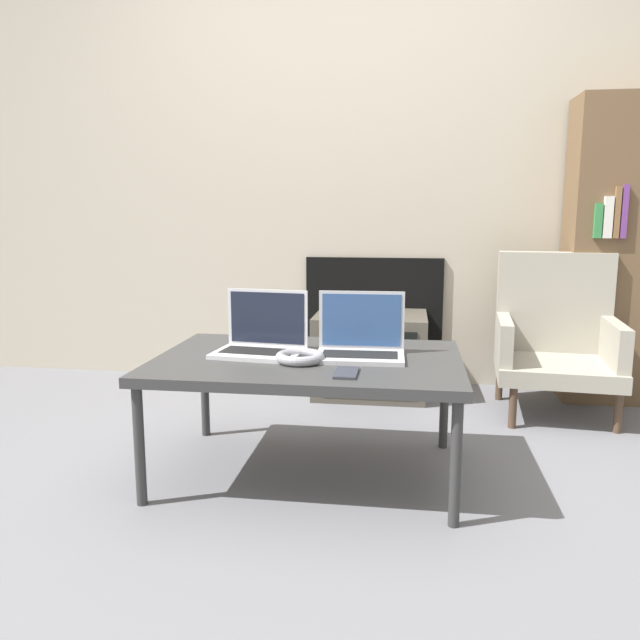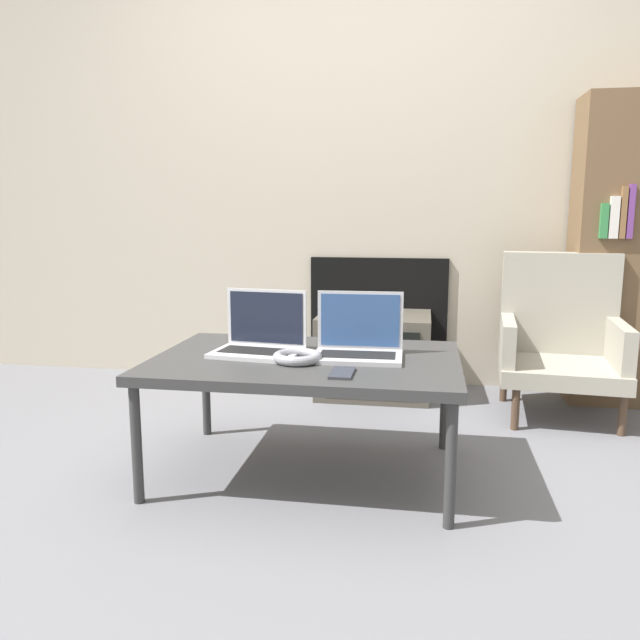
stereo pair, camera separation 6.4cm
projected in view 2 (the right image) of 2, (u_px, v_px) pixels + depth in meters
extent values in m
plane|color=slate|center=(293.00, 502.00, 2.14)|extent=(14.00, 14.00, 0.00)
cube|color=#B7AD99|center=(352.00, 155.00, 3.51)|extent=(7.00, 0.06, 2.60)
cube|color=black|center=(378.00, 321.00, 3.60)|extent=(0.78, 0.03, 0.73)
cube|color=#333333|center=(306.00, 362.00, 2.31)|extent=(1.12, 0.76, 0.04)
cylinder|color=#333333|center=(137.00, 444.00, 2.10)|extent=(0.04, 0.04, 0.42)
cylinder|color=#333333|center=(451.00, 465.00, 1.93)|extent=(0.04, 0.04, 0.42)
cylinder|color=#333333|center=(206.00, 389.00, 2.76)|extent=(0.04, 0.04, 0.42)
cylinder|color=#333333|center=(445.00, 401.00, 2.59)|extent=(0.04, 0.04, 0.42)
cube|color=silver|center=(257.00, 353.00, 2.33)|extent=(0.35, 0.26, 0.02)
cube|color=black|center=(257.00, 351.00, 2.33)|extent=(0.29, 0.15, 0.00)
cube|color=silver|center=(266.00, 317.00, 2.41)|extent=(0.32, 0.04, 0.22)
cube|color=black|center=(266.00, 318.00, 2.41)|extent=(0.30, 0.04, 0.20)
cube|color=#B2B2B7|center=(357.00, 357.00, 2.27)|extent=(0.33, 0.23, 0.02)
cube|color=black|center=(357.00, 354.00, 2.27)|extent=(0.28, 0.13, 0.00)
cube|color=#B2B2B7|center=(360.00, 320.00, 2.35)|extent=(0.32, 0.02, 0.22)
cube|color=#2D4C7F|center=(360.00, 320.00, 2.35)|extent=(0.30, 0.01, 0.20)
torus|color=gray|center=(297.00, 357.00, 2.23)|extent=(0.18, 0.18, 0.04)
cube|color=#333338|center=(342.00, 373.00, 2.06)|extent=(0.07, 0.15, 0.01)
cube|color=#4C473D|center=(374.00, 354.00, 3.39)|extent=(0.60, 0.47, 0.44)
cube|color=black|center=(370.00, 364.00, 3.16)|extent=(0.49, 0.01, 0.34)
cube|color=gray|center=(560.00, 370.00, 2.99)|extent=(0.60, 0.59, 0.08)
cube|color=gray|center=(559.00, 303.00, 3.15)|extent=(0.56, 0.15, 0.51)
cube|color=gray|center=(507.00, 339.00, 3.03)|extent=(0.10, 0.49, 0.20)
cube|color=gray|center=(619.00, 344.00, 2.91)|extent=(0.10, 0.49, 0.20)
cylinder|color=#4C3828|center=(515.00, 409.00, 2.84)|extent=(0.04, 0.04, 0.19)
cylinder|color=#4C3828|center=(623.00, 414.00, 2.76)|extent=(0.04, 0.04, 0.19)
cylinder|color=#4C3828|center=(504.00, 383.00, 3.27)|extent=(0.04, 0.04, 0.19)
cylinder|color=#4C3828|center=(596.00, 387.00, 3.19)|extent=(0.04, 0.04, 0.19)
cube|color=brown|center=(640.00, 253.00, 3.16)|extent=(0.65, 0.30, 1.56)
cube|color=#337F42|center=(604.00, 221.00, 3.01)|extent=(0.04, 0.02, 0.17)
cube|color=silver|center=(614.00, 217.00, 3.00)|extent=(0.04, 0.02, 0.20)
cube|color=brown|center=(623.00, 212.00, 2.99)|extent=(0.03, 0.02, 0.25)
cube|color=#6B387F|center=(631.00, 212.00, 2.98)|extent=(0.03, 0.02, 0.26)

